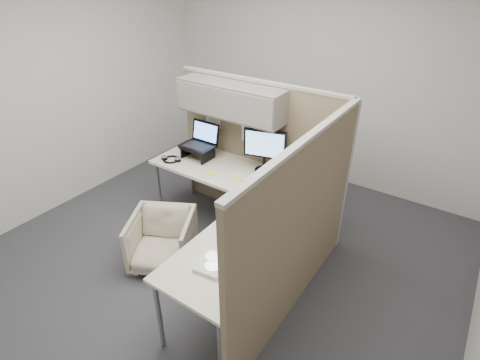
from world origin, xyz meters
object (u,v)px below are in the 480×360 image
Objects in this scene: monitor_left at (265,148)px; keyboard at (262,188)px; desk at (235,201)px; office_chair at (162,238)px.

monitor_left reaches higher than keyboard.
desk is 0.67m from monitor_left.
desk is at bearing -101.97° from monitor_left.
office_chair is 1.37m from monitor_left.
monitor_left is 1.03× the size of keyboard.
keyboard is at bearing -76.70° from monitor_left.
keyboard reaches higher than office_chair.
desk is 4.29× the size of monitor_left.
office_chair is 1.10m from keyboard.
desk is 3.31× the size of office_chair.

